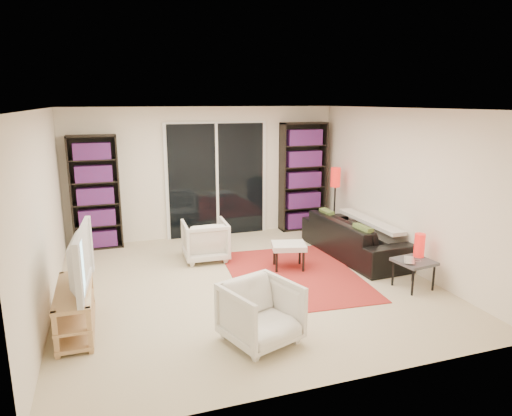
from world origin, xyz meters
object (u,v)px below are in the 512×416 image
at_px(ottoman, 289,247).
at_px(side_table, 414,263).
at_px(bookshelf_right, 303,177).
at_px(bookshelf_left, 95,193).
at_px(armchair_front, 261,313).
at_px(floor_lamp, 335,185).
at_px(tv_stand, 75,309).
at_px(armchair_back, 205,240).
at_px(sofa, 355,237).

distance_m(ottoman, side_table, 1.80).
bearing_deg(bookshelf_right, bookshelf_left, 180.00).
distance_m(armchair_front, floor_lamp, 4.17).
bearing_deg(armchair_front, ottoman, 40.74).
bearing_deg(ottoman, bookshelf_right, 60.79).
relative_size(bookshelf_right, tv_stand, 1.79).
xyz_separation_m(tv_stand, armchair_back, (1.87, 1.85, 0.06)).
bearing_deg(tv_stand, ottoman, 19.16).
distance_m(sofa, armchair_front, 3.21).
bearing_deg(tv_stand, armchair_back, 44.74).
distance_m(tv_stand, ottoman, 3.15).
xyz_separation_m(bookshelf_right, floor_lamp, (0.34, -0.70, -0.06)).
xyz_separation_m(side_table, floor_lamp, (0.13, 2.52, 0.64)).
xyz_separation_m(bookshelf_left, ottoman, (2.73, -2.00, -0.63)).
relative_size(tv_stand, armchair_back, 1.66).
bearing_deg(armchair_front, floor_lamp, 32.23).
bearing_deg(sofa, armchair_back, 73.25).
bearing_deg(bookshelf_left, armchair_back, -35.93).
relative_size(sofa, ottoman, 3.65).
height_order(ottoman, floor_lamp, floor_lamp).
bearing_deg(armchair_front, side_table, -3.32).
relative_size(bookshelf_left, floor_lamp, 1.49).
distance_m(bookshelf_right, tv_stand, 5.15).
distance_m(bookshelf_left, floor_lamp, 4.25).
relative_size(bookshelf_left, sofa, 0.91).
bearing_deg(floor_lamp, tv_stand, -152.22).
relative_size(bookshelf_left, side_table, 3.77).
xyz_separation_m(bookshelf_left, armchair_front, (1.63, -3.91, -0.65)).
bearing_deg(armchair_back, tv_stand, 47.08).
relative_size(sofa, side_table, 4.15).
xyz_separation_m(tv_stand, floor_lamp, (4.43, 2.33, 0.73)).
xyz_separation_m(sofa, armchair_front, (-2.38, -2.16, 0.01)).
xyz_separation_m(bookshelf_right, armchair_back, (-2.22, -1.18, -0.73)).
relative_size(tv_stand, ottoman, 2.00).
bearing_deg(ottoman, armchair_front, -120.06).
distance_m(sofa, armchair_back, 2.45).
xyz_separation_m(bookshelf_right, armchair_front, (-2.22, -3.91, -0.72)).
relative_size(bookshelf_right, ottoman, 3.58).
bearing_deg(bookshelf_right, tv_stand, -143.48).
height_order(tv_stand, armchair_back, armchair_back).
height_order(bookshelf_left, ottoman, bookshelf_left).
xyz_separation_m(tv_stand, sofa, (4.25, 1.27, 0.05)).
distance_m(armchair_back, side_table, 3.18).
distance_m(sofa, floor_lamp, 1.27).
relative_size(armchair_front, ottoman, 1.23).
bearing_deg(bookshelf_right, armchair_back, -152.07).
xyz_separation_m(bookshelf_right, side_table, (0.21, -3.22, -0.70)).
distance_m(bookshelf_right, floor_lamp, 0.78).
xyz_separation_m(ottoman, floor_lamp, (1.46, 1.30, 0.65)).
bearing_deg(side_table, tv_stand, 177.48).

